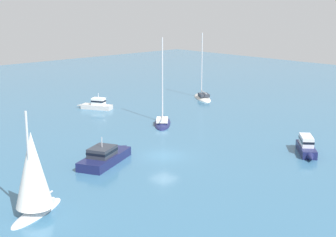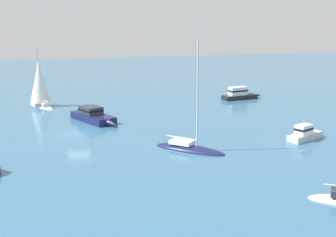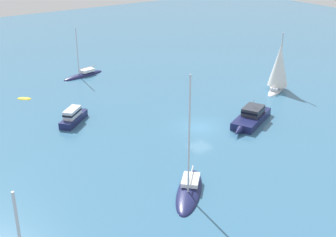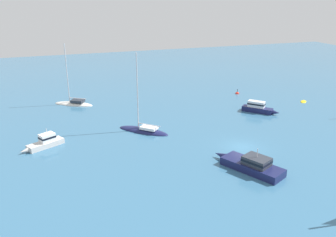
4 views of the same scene
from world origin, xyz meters
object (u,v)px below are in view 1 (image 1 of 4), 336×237
(powerboat_1, at_px, (96,105))
(powerboat_2, at_px, (307,147))
(ketch, at_px, (162,122))
(powerboat, at_px, (105,156))
(yacht_1, at_px, (203,98))
(sailboat, at_px, (33,176))

(powerboat_1, bearing_deg, powerboat_2, 157.64)
(powerboat_2, relative_size, ketch, 0.46)
(powerboat, xyz_separation_m, yacht_1, (15.94, -31.05, -0.53))
(sailboat, relative_size, powerboat_1, 1.53)
(powerboat, xyz_separation_m, ketch, (7.96, -14.91, -0.54))
(sailboat, xyz_separation_m, powerboat, (6.30, -11.03, -2.33))
(powerboat, relative_size, powerboat_2, 1.60)
(powerboat, distance_m, ketch, 16.91)
(powerboat_1, bearing_deg, yacht_1, -134.16)
(powerboat, distance_m, powerboat_1, 25.21)
(powerboat, relative_size, ketch, 0.73)
(ketch, bearing_deg, powerboat_2, -129.96)
(powerboat_1, bearing_deg, powerboat, 118.84)
(sailboat, bearing_deg, powerboat_2, 141.85)
(sailboat, xyz_separation_m, powerboat_1, (27.32, -24.94, -2.37))
(sailboat, distance_m, yacht_1, 47.69)
(sailboat, height_order, powerboat_2, sailboat)
(yacht_1, bearing_deg, ketch, 149.15)
(powerboat_1, relative_size, ketch, 0.48)
(powerboat, height_order, yacht_1, yacht_1)
(powerboat, xyz_separation_m, powerboat_1, (21.02, -13.91, -0.05))
(sailboat, relative_size, powerboat, 1.00)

